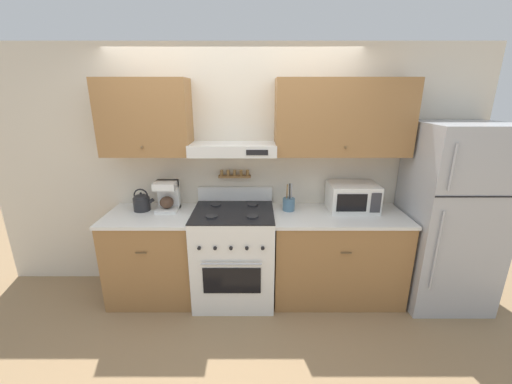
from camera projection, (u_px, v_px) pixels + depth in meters
name	position (u px, v px, depth m)	size (l,w,h in m)	color
ground_plane	(234.00, 314.00, 3.09)	(16.00, 16.00, 0.00)	#937551
wall_back	(245.00, 155.00, 3.25)	(5.20, 0.46, 2.55)	beige
counter_left	(155.00, 255.00, 3.28)	(0.88, 0.68, 0.92)	olive
counter_right	(337.00, 255.00, 3.27)	(1.32, 0.68, 0.92)	olive
stove_range	(235.00, 254.00, 3.24)	(0.80, 0.73, 1.12)	white
refrigerator	(450.00, 217.00, 3.09)	(0.80, 0.75, 1.82)	#ADAFB5
tea_kettle	(143.00, 202.00, 3.21)	(0.22, 0.17, 0.23)	#232326
coffee_maker	(168.00, 195.00, 3.22)	(0.22, 0.24, 0.31)	white
microwave	(353.00, 197.00, 3.21)	(0.49, 0.37, 0.28)	white
utensil_crock	(290.00, 204.00, 3.21)	(0.12, 0.12, 0.28)	slate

